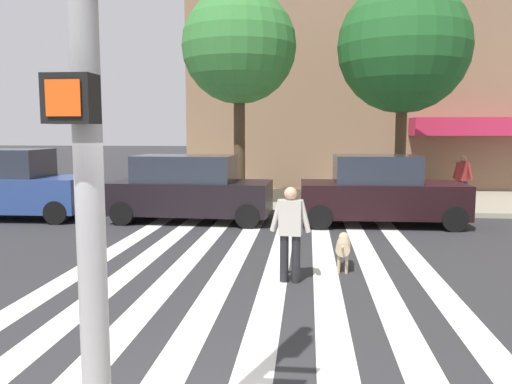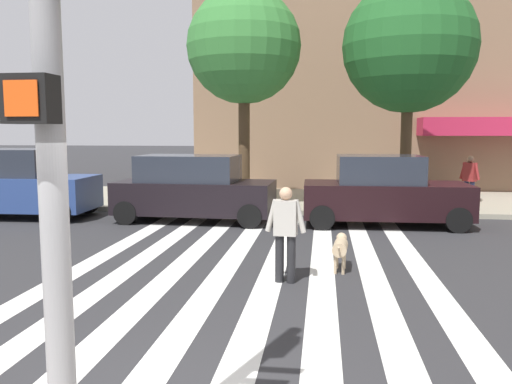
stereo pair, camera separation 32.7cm
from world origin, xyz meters
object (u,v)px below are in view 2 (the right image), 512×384
(dog_on_leash, at_px, (340,247))
(street_tree_middle, at_px, (409,47))
(pedestrian_bystander, at_px, (470,178))
(street_tree_nearest, at_px, (244,47))
(parked_car_third_in_line, at_px, (384,192))
(parked_car_near_curb, at_px, (15,185))
(pedestrian_dog_walker, at_px, (286,229))
(parked_car_behind_first, at_px, (193,189))

(dog_on_leash, bearing_deg, street_tree_middle, 72.76)
(pedestrian_bystander, bearing_deg, street_tree_nearest, -174.98)
(parked_car_third_in_line, distance_m, pedestrian_bystander, 4.25)
(parked_car_near_curb, relative_size, parked_car_third_in_line, 1.04)
(pedestrian_bystander, bearing_deg, parked_car_near_curb, -167.86)
(street_tree_nearest, height_order, dog_on_leash, street_tree_nearest)
(parked_car_near_curb, distance_m, dog_on_leash, 10.67)
(pedestrian_dog_walker, bearing_deg, street_tree_nearest, 103.45)
(street_tree_middle, bearing_deg, dog_on_leash, -107.24)
(street_tree_middle, bearing_deg, parked_car_near_curb, -169.06)
(parked_car_near_curb, bearing_deg, pedestrian_dog_walker, -34.00)
(parked_car_behind_first, bearing_deg, pedestrian_dog_walker, -62.06)
(parked_car_behind_first, bearing_deg, street_tree_nearest, 64.46)
(dog_on_leash, bearing_deg, pedestrian_dog_walker, -136.93)
(parked_car_near_curb, xyz_separation_m, parked_car_behind_first, (5.47, 0.00, -0.05))
(street_tree_nearest, xyz_separation_m, dog_on_leash, (2.89, -7.20, -4.78))
(parked_car_near_curb, bearing_deg, street_tree_nearest, 19.54)
(parked_car_behind_first, distance_m, pedestrian_bystander, 8.87)
(parked_car_behind_first, bearing_deg, parked_car_third_in_line, -0.03)
(parked_car_third_in_line, height_order, street_tree_middle, street_tree_middle)
(pedestrian_dog_walker, xyz_separation_m, pedestrian_bystander, (5.30, 8.73, 0.15))
(parked_car_near_curb, relative_size, street_tree_nearest, 0.67)
(parked_car_near_curb, height_order, pedestrian_bystander, parked_car_near_curb)
(parked_car_third_in_line, distance_m, pedestrian_dog_walker, 6.18)
(parked_car_behind_first, bearing_deg, pedestrian_bystander, 19.58)
(parked_car_near_curb, height_order, street_tree_middle, street_tree_middle)
(street_tree_middle, bearing_deg, parked_car_third_in_line, -111.70)
(street_tree_middle, bearing_deg, pedestrian_bystander, 18.51)
(parked_car_behind_first, distance_m, street_tree_middle, 7.83)
(street_tree_nearest, bearing_deg, parked_car_behind_first, -115.54)
(dog_on_leash, bearing_deg, pedestrian_bystander, 60.98)
(pedestrian_dog_walker, bearing_deg, dog_on_leash, 43.07)
(street_tree_middle, relative_size, pedestrian_bystander, 4.28)
(street_tree_nearest, relative_size, pedestrian_bystander, 4.22)
(parked_car_behind_first, xyz_separation_m, parked_car_third_in_line, (5.32, -0.00, -0.02))
(street_tree_nearest, xyz_separation_m, pedestrian_bystander, (7.24, 0.64, -4.14))
(parked_car_behind_first, relative_size, pedestrian_dog_walker, 2.75)
(parked_car_behind_first, distance_m, dog_on_leash, 6.32)
(parked_car_third_in_line, bearing_deg, parked_car_near_curb, -180.00)
(street_tree_middle, xyz_separation_m, dog_on_leash, (-2.21, -7.12, -4.68))
(parked_car_near_curb, height_order, street_tree_nearest, street_tree_nearest)
(parked_car_near_curb, height_order, pedestrian_dog_walker, parked_car_near_curb)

